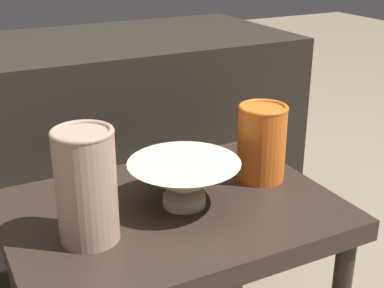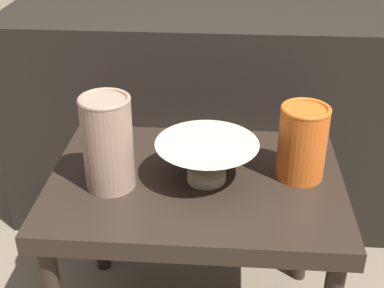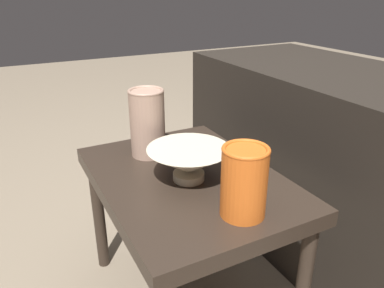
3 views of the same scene
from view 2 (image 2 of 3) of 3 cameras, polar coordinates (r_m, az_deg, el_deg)
The scene contains 5 objects.
table at distance 1.13m, azimuth 0.41°, elevation -5.87°, with size 0.60×0.43×0.42m.
couch_backdrop at distance 1.64m, azimuth 1.75°, elevation 3.90°, with size 1.14×0.50×0.62m.
bowl at distance 1.06m, azimuth 1.59°, elevation -1.54°, with size 0.21×0.21×0.09m.
vase_textured_left at distance 1.04m, azimuth -8.99°, elevation 0.24°, with size 0.10×0.10×0.19m.
vase_colorful_right at distance 1.09m, azimuth 11.70°, elevation 0.29°, with size 0.10×0.10×0.16m.
Camera 2 is at (0.06, -0.92, 1.01)m, focal length 50.00 mm.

